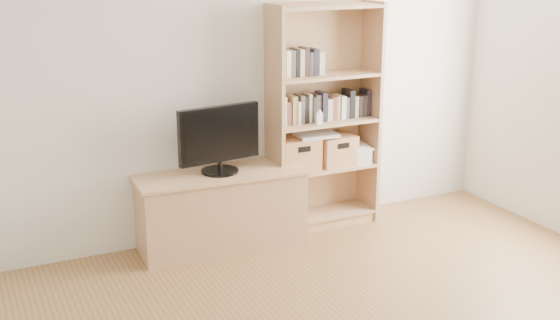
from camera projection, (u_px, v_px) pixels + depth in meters
back_wall at (254, 77)px, 5.67m from camera, size 4.50×0.02×2.60m
tv_stand at (221, 211)px, 5.58m from camera, size 1.32×0.55×0.60m
bookshelf at (324, 118)px, 5.86m from camera, size 0.95×0.34×1.89m
television at (219, 139)px, 5.41m from camera, size 0.68×0.14×0.53m
books_row_mid at (323, 108)px, 5.85m from camera, size 0.77×0.19×0.21m
books_row_upper at (301, 64)px, 5.65m from camera, size 0.35×0.15×0.18m
baby_monitor at (319, 118)px, 5.71m from camera, size 0.05×0.03×0.10m
basket_left at (297, 154)px, 5.83m from camera, size 0.34×0.28×0.27m
basket_right at (336, 150)px, 5.98m from camera, size 0.31×0.26×0.26m
laptop at (316, 135)px, 5.84m from camera, size 0.36×0.26×0.03m
magazine_stack at (356, 154)px, 6.09m from camera, size 0.25×0.32×0.13m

